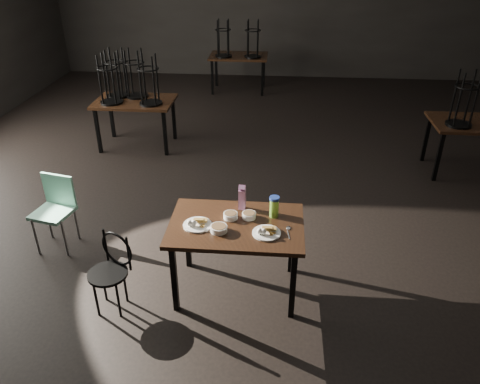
# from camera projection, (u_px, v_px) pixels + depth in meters

# --- Properties ---
(room) EXTENTS (12.00, 12.04, 3.22)m
(room) POSITION_uv_depth(u_px,v_px,m) (265.00, 9.00, 4.74)
(room) COLOR black
(room) RESTS_ON ground
(main_table) EXTENTS (1.20, 0.80, 0.75)m
(main_table) POSITION_uv_depth(u_px,v_px,m) (236.00, 231.00, 4.20)
(main_table) COLOR black
(main_table) RESTS_ON ground
(plate_left) EXTENTS (0.25, 0.25, 0.08)m
(plate_left) POSITION_uv_depth(u_px,v_px,m) (197.00, 224.00, 4.12)
(plate_left) COLOR white
(plate_left) RESTS_ON main_table
(plate_right) EXTENTS (0.25, 0.25, 0.08)m
(plate_right) POSITION_uv_depth(u_px,v_px,m) (266.00, 232.00, 4.01)
(plate_right) COLOR white
(plate_right) RESTS_ON main_table
(bowl_near) EXTENTS (0.13, 0.13, 0.05)m
(bowl_near) POSITION_uv_depth(u_px,v_px,m) (231.00, 215.00, 4.23)
(bowl_near) COLOR white
(bowl_near) RESTS_ON main_table
(bowl_far) EXTENTS (0.13, 0.13, 0.05)m
(bowl_far) POSITION_uv_depth(u_px,v_px,m) (249.00, 215.00, 4.23)
(bowl_far) COLOR white
(bowl_far) RESTS_ON main_table
(bowl_big) EXTENTS (0.15, 0.15, 0.05)m
(bowl_big) POSITION_uv_depth(u_px,v_px,m) (219.00, 228.00, 4.04)
(bowl_big) COLOR white
(bowl_big) RESTS_ON main_table
(juice_carton) EXTENTS (0.07, 0.07, 0.25)m
(juice_carton) POSITION_uv_depth(u_px,v_px,m) (242.00, 198.00, 4.33)
(juice_carton) COLOR #991B7E
(juice_carton) RESTS_ON main_table
(water_bottle) EXTENTS (0.12, 0.12, 0.20)m
(water_bottle) POSITION_uv_depth(u_px,v_px,m) (274.00, 206.00, 4.22)
(water_bottle) COLOR #8FD93F
(water_bottle) RESTS_ON main_table
(spoon) EXTENTS (0.05, 0.20, 0.01)m
(spoon) POSITION_uv_depth(u_px,v_px,m) (288.00, 229.00, 4.08)
(spoon) COLOR silver
(spoon) RESTS_ON main_table
(bentwood_chair) EXTENTS (0.40, 0.39, 0.74)m
(bentwood_chair) POSITION_uv_depth(u_px,v_px,m) (112.00, 266.00, 4.13)
(bentwood_chair) COLOR black
(bentwood_chair) RESTS_ON ground
(school_chair) EXTENTS (0.44, 0.44, 0.80)m
(school_chair) POSITION_uv_depth(u_px,v_px,m) (55.00, 206.00, 4.95)
(school_chair) COLOR #80C7AA
(school_chair) RESTS_ON ground
(bg_table_left) EXTENTS (1.20, 0.80, 1.48)m
(bg_table_left) POSITION_uv_depth(u_px,v_px,m) (132.00, 97.00, 7.14)
(bg_table_left) COLOR black
(bg_table_left) RESTS_ON ground
(bg_table_right) EXTENTS (1.20, 0.80, 1.48)m
(bg_table_right) POSITION_uv_depth(u_px,v_px,m) (478.00, 123.00, 6.32)
(bg_table_right) COLOR black
(bg_table_right) RESTS_ON ground
(bg_table_far) EXTENTS (1.20, 0.80, 1.48)m
(bg_table_far) POSITION_uv_depth(u_px,v_px,m) (238.00, 56.00, 9.68)
(bg_table_far) COLOR black
(bg_table_far) RESTS_ON ground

